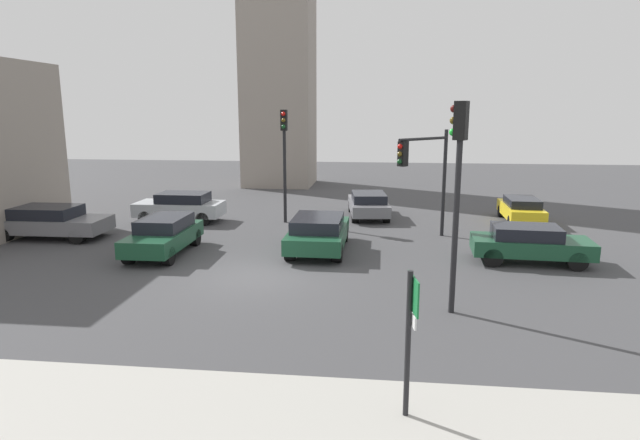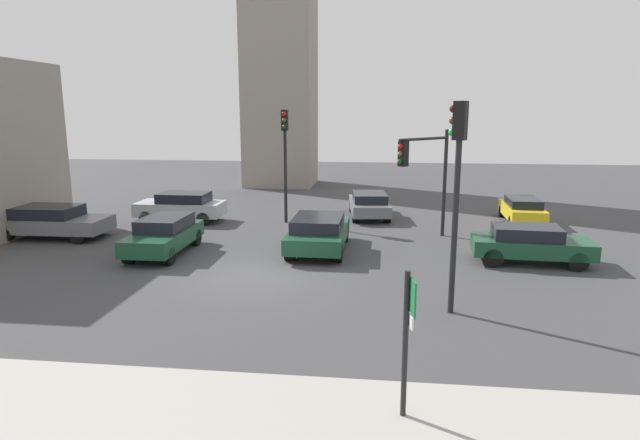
{
  "view_description": "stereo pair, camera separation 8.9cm",
  "coord_description": "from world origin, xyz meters",
  "px_view_note": "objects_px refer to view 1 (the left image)",
  "views": [
    {
      "loc": [
        4.1,
        -16.86,
        5.5
      ],
      "look_at": [
        1.97,
        2.07,
        1.58
      ],
      "focal_mm": 29.84,
      "sensor_mm": 36.0,
      "label": 1
    },
    {
      "loc": [
        4.19,
        -16.85,
        5.5
      ],
      "look_at": [
        1.97,
        2.07,
        1.58
      ],
      "focal_mm": 29.84,
      "sensor_mm": 36.0,
      "label": 2
    }
  ],
  "objects_px": {
    "car_3": "(318,232)",
    "car_5": "(521,209)",
    "traffic_light_1": "(284,145)",
    "car_0": "(50,221)",
    "car_6": "(164,234)",
    "traffic_light_0": "(424,164)",
    "direction_sign": "(410,327)",
    "car_1": "(368,204)",
    "car_2": "(530,243)",
    "traffic_light_2": "(458,170)",
    "car_4": "(181,206)"
  },
  "relations": [
    {
      "from": "car_6",
      "to": "car_4",
      "type": "bearing_deg",
      "value": -165.47
    },
    {
      "from": "direction_sign",
      "to": "car_2",
      "type": "bearing_deg",
      "value": 55.99
    },
    {
      "from": "traffic_light_1",
      "to": "traffic_light_0",
      "type": "bearing_deg",
      "value": 62.11
    },
    {
      "from": "car_5",
      "to": "car_6",
      "type": "relative_size",
      "value": 0.96
    },
    {
      "from": "car_0",
      "to": "car_6",
      "type": "xyz_separation_m",
      "value": [
        5.99,
        -1.96,
        0.02
      ]
    },
    {
      "from": "traffic_light_0",
      "to": "car_5",
      "type": "bearing_deg",
      "value": 172.15
    },
    {
      "from": "traffic_light_1",
      "to": "car_5",
      "type": "bearing_deg",
      "value": 94.37
    },
    {
      "from": "direction_sign",
      "to": "car_1",
      "type": "xyz_separation_m",
      "value": [
        -1.13,
        18.84,
        -1.13
      ]
    },
    {
      "from": "car_6",
      "to": "traffic_light_0",
      "type": "bearing_deg",
      "value": 107.21
    },
    {
      "from": "traffic_light_1",
      "to": "car_0",
      "type": "distance_m",
      "value": 11.08
    },
    {
      "from": "direction_sign",
      "to": "car_4",
      "type": "relative_size",
      "value": 0.63
    },
    {
      "from": "traffic_light_0",
      "to": "car_3",
      "type": "distance_m",
      "value": 5.35
    },
    {
      "from": "car_3",
      "to": "car_1",
      "type": "bearing_deg",
      "value": -14.11
    },
    {
      "from": "car_2",
      "to": "car_5",
      "type": "relative_size",
      "value": 1.04
    },
    {
      "from": "car_2",
      "to": "car_0",
      "type": "bearing_deg",
      "value": 178.9
    },
    {
      "from": "traffic_light_2",
      "to": "car_5",
      "type": "bearing_deg",
      "value": -86.49
    },
    {
      "from": "car_5",
      "to": "car_6",
      "type": "bearing_deg",
      "value": 119.06
    },
    {
      "from": "car_4",
      "to": "car_5",
      "type": "xyz_separation_m",
      "value": [
        16.99,
        1.68,
        -0.1
      ]
    },
    {
      "from": "traffic_light_0",
      "to": "car_3",
      "type": "bearing_deg",
      "value": -21.46
    },
    {
      "from": "traffic_light_1",
      "to": "car_3",
      "type": "distance_m",
      "value": 6.56
    },
    {
      "from": "traffic_light_0",
      "to": "car_5",
      "type": "xyz_separation_m",
      "value": [
        5.23,
        4.44,
        -2.61
      ]
    },
    {
      "from": "traffic_light_0",
      "to": "car_1",
      "type": "distance_m",
      "value": 6.11
    },
    {
      "from": "traffic_light_1",
      "to": "car_1",
      "type": "height_order",
      "value": "traffic_light_1"
    },
    {
      "from": "traffic_light_0",
      "to": "car_2",
      "type": "bearing_deg",
      "value": 93.08
    },
    {
      "from": "direction_sign",
      "to": "traffic_light_1",
      "type": "bearing_deg",
      "value": 97.52
    },
    {
      "from": "car_2",
      "to": "traffic_light_0",
      "type": "bearing_deg",
      "value": 145.02
    },
    {
      "from": "traffic_light_0",
      "to": "car_2",
      "type": "height_order",
      "value": "traffic_light_0"
    },
    {
      "from": "car_1",
      "to": "car_6",
      "type": "height_order",
      "value": "car_6"
    },
    {
      "from": "car_0",
      "to": "car_1",
      "type": "distance_m",
      "value": 15.12
    },
    {
      "from": "direction_sign",
      "to": "car_5",
      "type": "distance_m",
      "value": 19.44
    },
    {
      "from": "direction_sign",
      "to": "car_1",
      "type": "bearing_deg",
      "value": 83.85
    },
    {
      "from": "traffic_light_2",
      "to": "car_1",
      "type": "distance_m",
      "value": 13.93
    },
    {
      "from": "car_5",
      "to": "car_6",
      "type": "xyz_separation_m",
      "value": [
        -15.38,
        -7.69,
        0.08
      ]
    },
    {
      "from": "direction_sign",
      "to": "car_0",
      "type": "height_order",
      "value": "direction_sign"
    },
    {
      "from": "direction_sign",
      "to": "car_3",
      "type": "bearing_deg",
      "value": 94.55
    },
    {
      "from": "traffic_light_0",
      "to": "car_2",
      "type": "relative_size",
      "value": 1.1
    },
    {
      "from": "direction_sign",
      "to": "car_6",
      "type": "relative_size",
      "value": 0.62
    },
    {
      "from": "car_5",
      "to": "traffic_light_2",
      "type": "bearing_deg",
      "value": 161.06
    },
    {
      "from": "car_1",
      "to": "car_6",
      "type": "xyz_separation_m",
      "value": [
        -7.77,
        -8.23,
        0.07
      ]
    },
    {
      "from": "car_0",
      "to": "car_4",
      "type": "distance_m",
      "value": 5.97
    },
    {
      "from": "car_5",
      "to": "direction_sign",
      "type": "bearing_deg",
      "value": 163.02
    },
    {
      "from": "car_0",
      "to": "car_6",
      "type": "relative_size",
      "value": 1.12
    },
    {
      "from": "traffic_light_1",
      "to": "car_2",
      "type": "bearing_deg",
      "value": 57.15
    },
    {
      "from": "traffic_light_2",
      "to": "car_6",
      "type": "relative_size",
      "value": 1.33
    },
    {
      "from": "traffic_light_1",
      "to": "car_3",
      "type": "height_order",
      "value": "traffic_light_1"
    },
    {
      "from": "direction_sign",
      "to": "traffic_light_1",
      "type": "xyz_separation_m",
      "value": [
        -5.25,
        17.05,
        2.02
      ]
    },
    {
      "from": "car_3",
      "to": "car_5",
      "type": "distance_m",
      "value": 11.49
    },
    {
      "from": "car_4",
      "to": "car_0",
      "type": "bearing_deg",
      "value": 42.82
    },
    {
      "from": "traffic_light_0",
      "to": "car_4",
      "type": "xyz_separation_m",
      "value": [
        -11.76,
        2.77,
        -2.51
      ]
    },
    {
      "from": "traffic_light_0",
      "to": "car_0",
      "type": "xyz_separation_m",
      "value": [
        -16.14,
        -1.28,
        -2.55
      ]
    }
  ]
}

